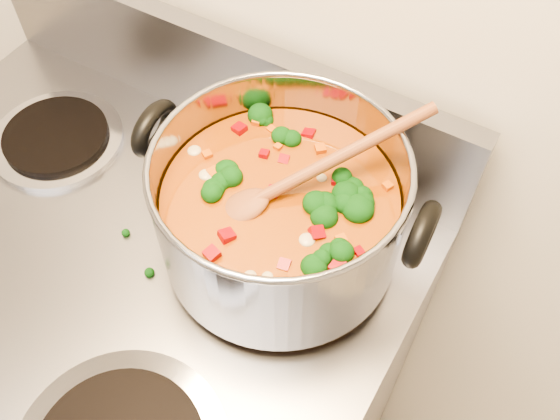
{
  "coord_description": "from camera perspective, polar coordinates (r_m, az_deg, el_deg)",
  "views": [
    {
      "loc": [
        0.43,
        0.95,
        1.59
      ],
      "look_at": [
        0.22,
        1.31,
        1.01
      ],
      "focal_mm": 40.0,
      "sensor_mm": 36.0,
      "label": 1
    }
  ],
  "objects": [
    {
      "name": "stockpot",
      "position": [
        0.72,
        0.04,
        -0.04
      ],
      "size": [
        0.34,
        0.29,
        0.17
      ],
      "rotation": [
        0.0,
        0.0,
        0.07
      ],
      "color": "gray",
      "rests_on": "electric_range"
    },
    {
      "name": "cooktop_crumbs",
      "position": [
        0.75,
        -4.86,
        -9.02
      ],
      "size": [
        0.25,
        0.34,
        0.01
      ],
      "color": "black",
      "rests_on": "electric_range"
    },
    {
      "name": "wooden_spoon",
      "position": [
        0.68,
        1.02,
        2.56
      ],
      "size": [
        0.18,
        0.22,
        0.1
      ],
      "rotation": [
        0.0,
        0.0,
        0.9
      ],
      "color": "brown",
      "rests_on": "stockpot"
    },
    {
      "name": "electric_range",
      "position": [
        1.21,
        -11.97,
        -16.31
      ],
      "size": [
        0.75,
        0.68,
        1.08
      ],
      "color": "gray",
      "rests_on": "ground"
    }
  ]
}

